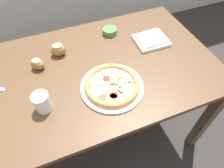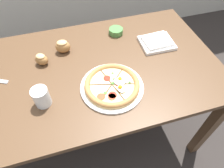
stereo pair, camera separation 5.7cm
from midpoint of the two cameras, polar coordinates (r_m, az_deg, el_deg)
name	(u,v)px [view 2 (the right image)]	position (r m, az deg, el deg)	size (l,w,h in m)	color
ground_plane	(95,130)	(1.76, -3.95, -13.05)	(12.00, 12.00, 0.00)	#2D2826
dining_table	(88,80)	(1.20, -5.66, 1.08)	(1.53, 0.86, 0.76)	#513823
pizza	(112,85)	(1.02, 1.65, -0.43)	(0.33, 0.33, 0.05)	white
ramekin_bowl	(116,31)	(1.36, 2.39, 14.85)	(0.10, 0.10, 0.04)	#4C8442
napkin_folded	(157,42)	(1.31, 13.95, 11.50)	(0.21, 0.18, 0.04)	white
bread_piece_near	(63,46)	(1.23, -12.59, 10.44)	(0.10, 0.08, 0.08)	#A3703D
bread_piece_far	(41,59)	(1.19, -18.22, 6.70)	(0.09, 0.09, 0.07)	#A3703D
water_glass	(42,98)	(0.99, -17.90, -3.80)	(0.08, 0.08, 0.10)	white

